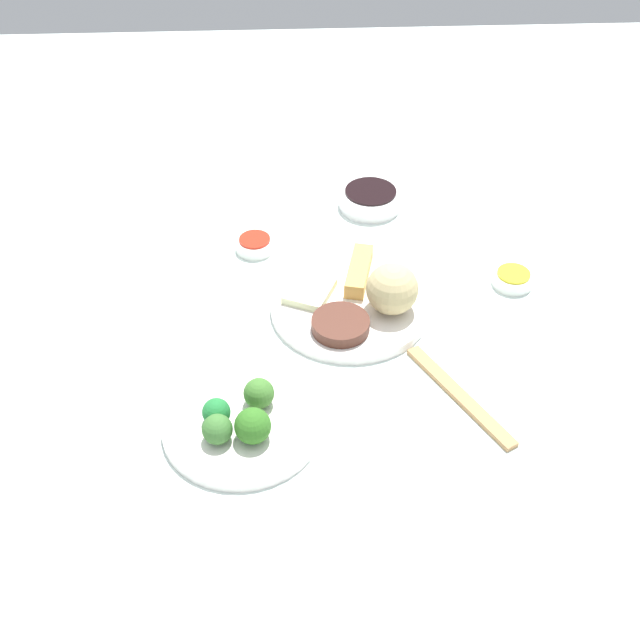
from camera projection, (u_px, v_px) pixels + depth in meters
tabletop at (345, 305)px, 1.34m from camera, size 2.20×2.20×0.02m
main_plate at (350, 306)px, 1.31m from camera, size 0.25×0.25×0.02m
rice_scoop at (392, 289)px, 1.27m from camera, size 0.08×0.08×0.08m
spring_roll at (359, 271)px, 1.35m from camera, size 0.06×0.12×0.03m
crab_rangoon_wonton at (310, 293)px, 1.31m from camera, size 0.09×0.10×0.01m
stir_fry_heap at (341, 325)px, 1.25m from camera, size 0.09×0.09×0.02m
broccoli_plate at (242, 424)px, 1.13m from camera, size 0.22×0.22×0.01m
broccoli_floret_0 at (259, 393)px, 1.13m from camera, size 0.04×0.04×0.04m
broccoli_floret_1 at (253, 426)px, 1.08m from camera, size 0.05×0.05×0.05m
broccoli_floret_2 at (217, 429)px, 1.09m from camera, size 0.04×0.04×0.04m
broccoli_floret_3 at (216, 412)px, 1.11m from camera, size 0.04×0.04×0.04m
soy_sauce_bowl at (370, 199)px, 1.53m from camera, size 0.11×0.11×0.03m
soy_sauce_bowl_liquid at (371, 191)px, 1.52m from camera, size 0.09×0.09×0.00m
sauce_ramekin_hot_mustard at (513, 279)px, 1.36m from camera, size 0.07×0.07×0.02m
sauce_ramekin_hot_mustard_liquid at (514, 274)px, 1.35m from camera, size 0.05×0.05×0.00m
sauce_ramekin_sweet_and_sour at (255, 245)px, 1.43m from camera, size 0.07×0.07×0.02m
sauce_ramekin_sweet_and_sour_liquid at (255, 239)px, 1.42m from camera, size 0.05×0.05×0.00m
chopsticks_pair at (460, 396)px, 1.17m from camera, size 0.13×0.20×0.01m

